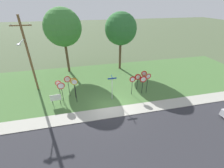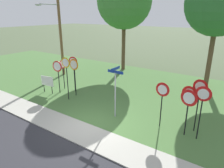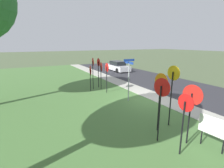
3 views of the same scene
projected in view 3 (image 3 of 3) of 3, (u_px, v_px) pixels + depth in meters
The scene contains 17 objects.
ground_plane at pixel (150, 100), 11.87m from camera, with size 160.00×160.00×0.00m, color #4C5B3D.
road_asphalt at pixel (195, 91), 14.05m from camera, with size 44.00×6.40×0.01m, color #2D2D33.
sidewalk_strip at pixel (159, 98), 12.23m from camera, with size 44.00×1.60×0.06m, color #ADAA9E.
grass_median at pixel (63, 117), 9.14m from camera, with size 44.00×12.00×0.04m, color #477038.
stop_sign_near_left at pixel (161, 96), 6.44m from camera, with size 0.71×0.15×2.58m.
stop_sign_near_right at pixel (192, 102), 6.31m from camera, with size 0.77×0.16×2.37m.
stop_sign_far_left at pixel (184, 112), 5.68m from camera, with size 0.61×0.09×2.23m.
stop_sign_far_center at pixel (161, 89), 7.27m from camera, with size 0.76×0.09×2.61m.
stop_sign_far_right at pixel (172, 83), 7.71m from camera, with size 0.67×0.10×2.87m.
yield_sign_near_left at pixel (91, 72), 13.65m from camera, with size 0.78×0.15×2.11m.
yield_sign_near_right at pixel (93, 66), 14.20m from camera, with size 0.68×0.13×2.67m.
yield_sign_far_left at pixel (99, 66), 14.72m from camera, with size 0.69×0.10×2.58m.
yield_sign_far_right at pixel (107, 71), 13.15m from camera, with size 0.70×0.12×2.37m.
yield_sign_center at pixel (101, 69), 14.28m from camera, with size 0.79×0.18×2.31m.
street_name_post at pixel (129, 76), 11.23m from camera, with size 0.96×0.82×2.84m.
notice_board at pixel (214, 128), 6.16m from camera, with size 1.10×0.16×1.25m.
parked_sedan_distant at pixel (118, 66), 24.31m from camera, with size 4.64×1.94×1.39m.
Camera 3 is at (-8.73, 7.62, 3.88)m, focal length 27.23 mm.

